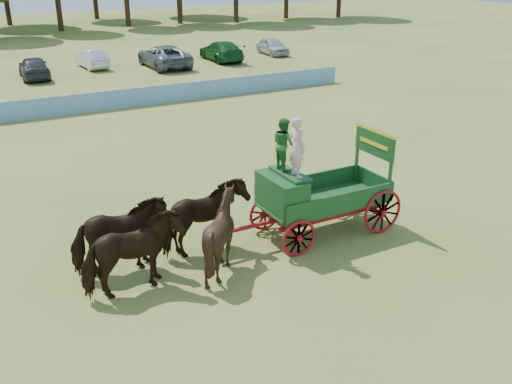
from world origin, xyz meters
name	(u,v)px	position (x,y,z in m)	size (l,w,h in m)	color
ground	(363,220)	(0.00, 0.00, 0.00)	(160.00, 160.00, 0.00)	olive
horse_lead_left	(133,255)	(-7.70, -0.59, 1.05)	(1.14, 2.50, 2.11)	black
horse_lead_right	(120,237)	(-7.70, 0.51, 1.05)	(1.14, 2.50, 2.11)	black
horse_wheel_left	(221,233)	(-5.30, -0.59, 1.06)	(1.71, 1.92, 2.11)	black
horse_wheel_right	(204,218)	(-5.30, 0.51, 1.05)	(1.14, 2.50, 2.11)	black
farm_dray	(304,186)	(-2.34, -0.02, 1.65)	(6.00, 2.00, 3.85)	#AB1611
sponsor_banner	(148,96)	(-1.00, 18.00, 0.53)	(26.00, 0.08, 1.05)	#1F65A9
parked_cars	(38,65)	(-5.02, 29.71, 0.77)	(42.19, 7.64, 1.65)	silver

